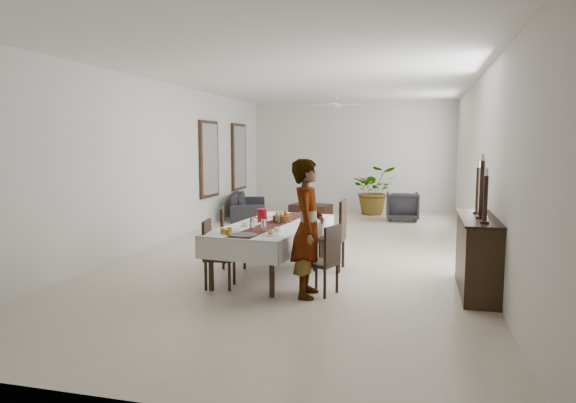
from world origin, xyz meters
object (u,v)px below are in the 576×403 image
Objects in this scene: dining_table_top at (273,226)px; woman at (308,228)px; red_pitcher at (262,215)px; sofa at (249,206)px; sideboard_body at (477,256)px.

woman is (0.76, -1.00, 0.17)m from dining_table_top.
red_pitcher is at bearing 149.04° from dining_table_top.
red_pitcher is 1.54m from woman.
woman is at bearing -172.52° from sofa.
red_pitcher is 5.72m from sofa.
woman is 7.19m from sofa.
woman reaches higher than dining_table_top.
sofa is (-5.20, 5.76, -0.17)m from sideboard_body.
sideboard_body is 0.74× the size of sofa.
red_pitcher is 3.21m from sideboard_body.
red_pitcher is at bearing 171.99° from sideboard_body.
dining_table_top is at bearing -36.91° from red_pitcher.
dining_table_top is 2.94m from sideboard_body.
dining_table_top is 1.35× the size of woman.
sideboard_body is 7.76m from sofa.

